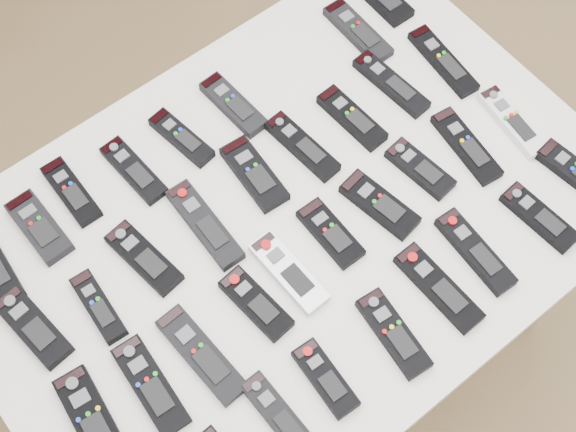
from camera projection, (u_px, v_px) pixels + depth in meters
ground at (291, 316)px, 2.29m from camera, size 4.00×4.00×0.00m
table at (288, 233)px, 1.61m from camera, size 1.25×0.88×0.78m
remote_1 at (39, 227)px, 1.54m from camera, size 0.06×0.16×0.02m
remote_2 at (71, 192)px, 1.57m from camera, size 0.05×0.16×0.02m
remote_3 at (134, 170)px, 1.59m from camera, size 0.06×0.17×0.02m
remote_4 at (181, 138)px, 1.63m from camera, size 0.06×0.16×0.02m
remote_5 at (233, 105)px, 1.66m from camera, size 0.06×0.17×0.02m
remote_6 at (358, 31)px, 1.75m from camera, size 0.06×0.18×0.02m
remote_8 at (33, 327)px, 1.45m from camera, size 0.08×0.17×0.02m
remote_9 at (99, 307)px, 1.47m from camera, size 0.05×0.15×0.02m
remote_10 at (144, 258)px, 1.51m from camera, size 0.08×0.17×0.02m
remote_11 at (205, 225)px, 1.54m from camera, size 0.06×0.20×0.02m
remote_12 at (254, 174)px, 1.59m from camera, size 0.07×0.17×0.02m
remote_13 at (302, 146)px, 1.62m from camera, size 0.06×0.18×0.02m
remote_14 at (352, 118)px, 1.65m from camera, size 0.06×0.17×0.02m
remote_15 at (391, 84)px, 1.68m from camera, size 0.06×0.19×0.02m
remote_16 at (443, 61)px, 1.71m from camera, size 0.07×0.20×0.02m
remote_17 at (93, 421)px, 1.37m from camera, size 0.08×0.20×0.02m
remote_18 at (151, 386)px, 1.40m from camera, size 0.07×0.19×0.02m
remote_19 at (202, 354)px, 1.43m from camera, size 0.07×0.20×0.02m
remote_20 at (256, 304)px, 1.47m from camera, size 0.07×0.16×0.02m
remote_21 at (289, 272)px, 1.50m from camera, size 0.06×0.18×0.02m
remote_22 at (330, 233)px, 1.53m from camera, size 0.06×0.15×0.02m
remote_23 at (380, 205)px, 1.56m from camera, size 0.08×0.17×0.02m
remote_24 at (420, 169)px, 1.59m from camera, size 0.07×0.15×0.02m
remote_25 at (466, 146)px, 1.62m from camera, size 0.07×0.19×0.02m
remote_26 at (512, 122)px, 1.64m from camera, size 0.07×0.18×0.02m
remote_29 at (281, 418)px, 1.38m from camera, size 0.05×0.18×0.02m
remote_30 at (325, 378)px, 1.41m from camera, size 0.06×0.15×0.02m
remote_31 at (393, 333)px, 1.44m from camera, size 0.07×0.17×0.02m
remote_32 at (438, 288)px, 1.48m from camera, size 0.06×0.19×0.02m
remote_33 at (475, 251)px, 1.51m from camera, size 0.06×0.19×0.02m
remote_34 at (539, 217)px, 1.55m from camera, size 0.06×0.16×0.02m
remote_35 at (576, 172)px, 1.59m from camera, size 0.07×0.17×0.02m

